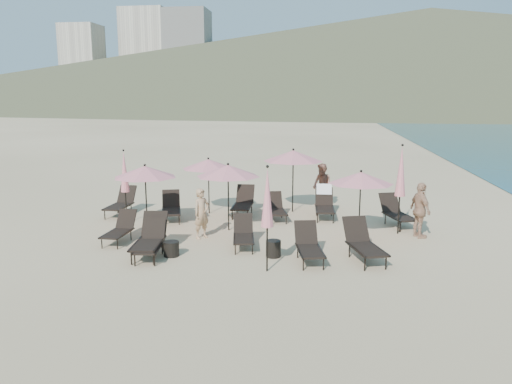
# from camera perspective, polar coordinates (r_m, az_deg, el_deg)

# --- Properties ---
(ground) EXTENTS (800.00, 800.00, 0.00)m
(ground) POSITION_cam_1_polar(r_m,az_deg,el_deg) (13.79, 0.40, -7.27)
(ground) COLOR #D6BA8C
(ground) RESTS_ON ground
(volcanic_headland) EXTENTS (690.00, 690.00, 55.00)m
(volcanic_headland) POSITION_cam_1_polar(r_m,az_deg,el_deg) (323.98, 21.03, 14.02)
(volcanic_headland) COLOR brown
(volcanic_headland) RESTS_ON ground
(hotel_skyline) EXTENTS (109.00, 82.00, 55.00)m
(hotel_skyline) POSITION_cam_1_polar(r_m,az_deg,el_deg) (300.44, -10.88, 14.40)
(hotel_skyline) COLOR beige
(hotel_skyline) RESTS_ON ground
(lounger_0) EXTENTS (0.62, 1.53, 0.87)m
(lounger_0) POSITION_cam_1_polar(r_m,az_deg,el_deg) (15.48, -15.30, -4.07)
(lounger_0) COLOR black
(lounger_0) RESTS_ON ground
(lounger_1) EXTENTS (0.90, 1.91, 1.06)m
(lounger_1) POSITION_cam_1_polar(r_m,az_deg,el_deg) (14.03, -12.02, -5.08)
(lounger_1) COLOR black
(lounger_1) RESTS_ON ground
(lounger_2) EXTENTS (0.83, 1.69, 0.93)m
(lounger_2) POSITION_cam_1_polar(r_m,az_deg,el_deg) (13.84, -11.96, -5.55)
(lounger_2) COLOR black
(lounger_2) RESTS_ON ground
(lounger_3) EXTENTS (0.82, 1.58, 0.86)m
(lounger_3) POSITION_cam_1_polar(r_m,az_deg,el_deg) (14.43, -1.44, -4.78)
(lounger_3) COLOR black
(lounger_3) RESTS_ON ground
(lounger_4) EXTENTS (0.92, 1.71, 0.93)m
(lounger_4) POSITION_cam_1_polar(r_m,az_deg,el_deg) (13.32, 6.05, -6.02)
(lounger_4) COLOR black
(lounger_4) RESTS_ON ground
(lounger_5) EXTENTS (1.18, 1.90, 1.02)m
(lounger_5) POSITION_cam_1_polar(r_m,az_deg,el_deg) (13.60, 12.17, -5.66)
(lounger_5) COLOR black
(lounger_5) RESTS_ON ground
(lounger_6) EXTENTS (0.69, 1.73, 0.99)m
(lounger_6) POSITION_cam_1_polar(r_m,az_deg,el_deg) (19.02, -15.17, -1.16)
(lounger_6) COLOR black
(lounger_6) RESTS_ON ground
(lounger_7) EXTENTS (1.10, 1.78, 0.96)m
(lounger_7) POSITION_cam_1_polar(r_m,az_deg,el_deg) (17.87, -9.68, -1.73)
(lounger_7) COLOR black
(lounger_7) RESTS_ON ground
(lounger_8) EXTENTS (0.71, 1.78, 1.01)m
(lounger_8) POSITION_cam_1_polar(r_m,az_deg,el_deg) (18.35, -1.47, -1.17)
(lounger_8) COLOR black
(lounger_8) RESTS_ON ground
(lounger_9) EXTENTS (0.96, 1.66, 0.90)m
(lounger_9) POSITION_cam_1_polar(r_m,az_deg,el_deg) (17.68, 2.30, -1.82)
(lounger_9) COLOR black
(lounger_9) RESTS_ON ground
(lounger_10) EXTENTS (0.73, 1.80, 1.10)m
(lounger_10) POSITION_cam_1_polar(r_m,az_deg,el_deg) (18.16, 7.84, -1.22)
(lounger_10) COLOR black
(lounger_10) RESTS_ON ground
(lounger_11) EXTENTS (1.19, 1.86, 1.00)m
(lounger_11) POSITION_cam_1_polar(r_m,az_deg,el_deg) (17.46, 15.78, -2.22)
(lounger_11) COLOR black
(lounger_11) RESTS_ON ground
(umbrella_open_0) EXTENTS (2.03, 2.03, 2.18)m
(umbrella_open_0) POSITION_cam_1_polar(r_m,az_deg,el_deg) (16.33, -12.57, 2.28)
(umbrella_open_0) COLOR black
(umbrella_open_0) RESTS_ON ground
(umbrella_open_1) EXTENTS (2.06, 2.06, 2.22)m
(umbrella_open_1) POSITION_cam_1_polar(r_m,az_deg,el_deg) (15.96, -3.21, 2.43)
(umbrella_open_1) COLOR black
(umbrella_open_1) RESTS_ON ground
(umbrella_open_2) EXTENTS (1.97, 1.97, 2.12)m
(umbrella_open_2) POSITION_cam_1_polar(r_m,az_deg,el_deg) (15.38, 11.89, 1.58)
(umbrella_open_2) COLOR black
(umbrella_open_2) RESTS_ON ground
(umbrella_open_3) EXTENTS (1.95, 1.95, 2.10)m
(umbrella_open_3) POSITION_cam_1_polar(r_m,az_deg,el_deg) (18.43, -5.47, 3.20)
(umbrella_open_3) COLOR black
(umbrella_open_3) RESTS_ON ground
(umbrella_open_4) EXTENTS (2.24, 2.24, 2.41)m
(umbrella_open_4) POSITION_cam_1_polar(r_m,az_deg,el_deg) (18.62, 4.28, 4.14)
(umbrella_open_4) COLOR black
(umbrella_open_4) RESTS_ON ground
(umbrella_closed_0) EXTENTS (0.31, 0.31, 2.67)m
(umbrella_closed_0) POSITION_cam_1_polar(r_m,az_deg,el_deg) (12.11, 1.30, -0.71)
(umbrella_closed_0) COLOR black
(umbrella_closed_0) RESTS_ON ground
(umbrella_closed_1) EXTENTS (0.33, 0.33, 2.86)m
(umbrella_closed_1) POSITION_cam_1_polar(r_m,az_deg,el_deg) (16.15, 16.24, 2.23)
(umbrella_closed_1) COLOR black
(umbrella_closed_1) RESTS_ON ground
(umbrella_closed_2) EXTENTS (0.30, 0.30, 2.55)m
(umbrella_closed_2) POSITION_cam_1_polar(r_m,az_deg,el_deg) (17.52, -14.81, 2.22)
(umbrella_closed_2) COLOR black
(umbrella_closed_2) RESTS_ON ground
(side_table_0) EXTENTS (0.42, 0.42, 0.41)m
(side_table_0) POSITION_cam_1_polar(r_m,az_deg,el_deg) (13.88, -9.65, -6.42)
(side_table_0) COLOR black
(side_table_0) RESTS_ON ground
(side_table_1) EXTENTS (0.41, 0.41, 0.46)m
(side_table_1) POSITION_cam_1_polar(r_m,az_deg,el_deg) (13.63, 2.00, -6.49)
(side_table_1) COLOR black
(side_table_1) RESTS_ON ground
(beachgoer_a) EXTENTS (0.64, 0.67, 1.55)m
(beachgoer_a) POSITION_cam_1_polar(r_m,az_deg,el_deg) (15.36, -6.23, -2.45)
(beachgoer_a) COLOR tan
(beachgoer_a) RESTS_ON ground
(beachgoer_b) EXTENTS (1.03, 1.07, 1.73)m
(beachgoer_b) POSITION_cam_1_polar(r_m,az_deg,el_deg) (19.69, 7.56, 0.73)
(beachgoer_b) COLOR #A66B55
(beachgoer_b) RESTS_ON ground
(beachgoer_c) EXTENTS (0.76, 1.10, 1.73)m
(beachgoer_c) POSITION_cam_1_polar(r_m,az_deg,el_deg) (16.10, 18.26, -2.00)
(beachgoer_c) COLOR tan
(beachgoer_c) RESTS_ON ground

